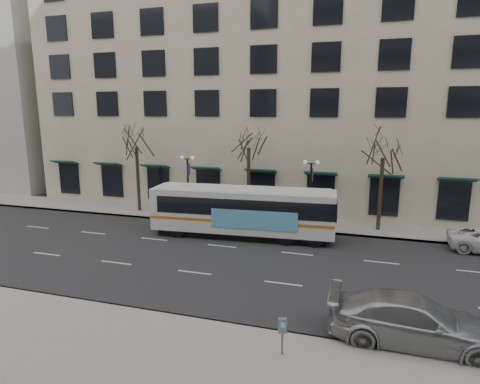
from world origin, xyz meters
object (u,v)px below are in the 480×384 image
at_px(city_bus, 244,210).
at_px(silver_car, 414,321).
at_px(tree_far_mid, 249,135).
at_px(pay_station, 282,329).
at_px(tree_far_left, 136,136).
at_px(lamp_post_left, 188,183).
at_px(tree_far_right, 384,145).
at_px(lamp_post_right, 311,190).

bearing_deg(city_bus, silver_car, -51.84).
distance_m(tree_far_mid, pay_station, 19.31).
bearing_deg(silver_car, tree_far_mid, 36.19).
relative_size(tree_far_left, silver_car, 1.30).
distance_m(city_bus, pay_station, 14.37).
xyz_separation_m(tree_far_mid, lamp_post_left, (-4.99, -0.60, -3.96)).
xyz_separation_m(tree_far_mid, tree_far_right, (10.00, -0.00, -0.48)).
bearing_deg(tree_far_left, lamp_post_right, -2.29).
bearing_deg(pay_station, lamp_post_left, 107.18).
height_order(lamp_post_right, silver_car, lamp_post_right).
relative_size(tree_far_left, pay_station, 5.99).
height_order(tree_far_mid, pay_station, tree_far_mid).
distance_m(tree_far_left, silver_car, 26.26).
relative_size(tree_far_left, lamp_post_right, 1.60).
bearing_deg(tree_far_left, tree_far_mid, 0.00).
bearing_deg(city_bus, lamp_post_right, 35.23).
height_order(tree_far_right, silver_car, tree_far_right).
bearing_deg(pay_station, tree_far_right, 61.11).
relative_size(lamp_post_left, city_bus, 0.40).
distance_m(tree_far_left, tree_far_mid, 10.00).
height_order(tree_far_left, pay_station, tree_far_left).
xyz_separation_m(tree_far_left, tree_far_mid, (10.00, 0.00, 0.21)).
height_order(tree_far_right, pay_station, tree_far_right).
bearing_deg(silver_car, lamp_post_right, 22.32).
xyz_separation_m(tree_far_right, pay_station, (-3.86, -17.38, -5.26)).
bearing_deg(silver_car, city_bus, 42.88).
xyz_separation_m(tree_far_left, lamp_post_right, (15.01, -0.60, -3.75)).
xyz_separation_m(tree_far_right, lamp_post_left, (-14.99, -0.60, -3.48)).
relative_size(lamp_post_right, city_bus, 0.40).
relative_size(city_bus, pay_station, 9.37).
distance_m(lamp_post_right, pay_station, 16.92).
height_order(city_bus, pay_station, city_bus).
bearing_deg(city_bus, tree_far_right, 19.61).
distance_m(tree_far_left, lamp_post_left, 6.29).
bearing_deg(lamp_post_right, tree_far_mid, 173.17).
bearing_deg(pay_station, city_bus, 95.49).
bearing_deg(tree_far_right, city_bus, -156.16).
bearing_deg(tree_far_left, city_bus, -20.64).
distance_m(lamp_post_left, pay_station, 20.22).
relative_size(city_bus, silver_car, 2.04).
relative_size(lamp_post_left, silver_car, 0.82).
height_order(tree_far_left, silver_car, tree_far_left).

